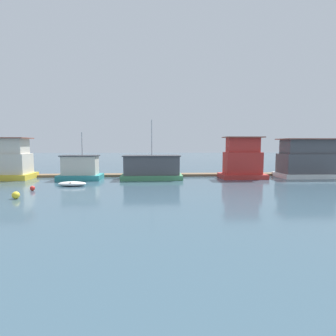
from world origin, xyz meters
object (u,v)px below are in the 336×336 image
(houseboat_green, at_px, (152,168))
(houseboat_red, at_px, (242,161))
(houseboat_yellow, at_px, (10,161))
(mooring_post_far_left, at_px, (155,169))
(mooring_post_near_left, at_px, (12,173))
(buoy_red, at_px, (32,188))
(dinghy_white, at_px, (72,184))
(houseboat_teal, at_px, (80,169))
(mooring_post_near_right, at_px, (12,170))
(buoy_yellow, at_px, (16,195))
(houseboat_white, at_px, (307,160))

(houseboat_green, xyz_separation_m, houseboat_red, (11.42, 0.08, 0.82))
(houseboat_yellow, xyz_separation_m, mooring_post_far_left, (17.87, 1.02, -1.16))
(mooring_post_near_left, height_order, buoy_red, mooring_post_near_left)
(houseboat_yellow, relative_size, dinghy_white, 1.78)
(mooring_post_far_left, bearing_deg, houseboat_green, -104.35)
(houseboat_teal, xyz_separation_m, buoy_red, (-2.35, -7.52, -1.10))
(mooring_post_near_right, relative_size, mooring_post_near_left, 1.57)
(buoy_yellow, xyz_separation_m, buoy_red, (-0.37, 3.68, -0.07))
(houseboat_red, xyz_separation_m, mooring_post_far_left, (-10.95, 1.76, -1.14))
(houseboat_white, xyz_separation_m, buoy_yellow, (-30.66, -11.74, -2.00))
(houseboat_teal, xyz_separation_m, houseboat_red, (20.05, 0.22, 0.89))
(mooring_post_near_right, bearing_deg, houseboat_teal, -12.23)
(houseboat_teal, relative_size, mooring_post_near_right, 2.75)
(houseboat_red, relative_size, houseboat_white, 0.75)
(dinghy_white, height_order, buoy_yellow, buoy_yellow)
(houseboat_green, distance_m, mooring_post_near_right, 17.86)
(houseboat_red, bearing_deg, buoy_red, -160.94)
(mooring_post_near_left, bearing_deg, houseboat_green, -5.93)
(buoy_yellow, bearing_deg, houseboat_green, 46.90)
(houseboat_green, relative_size, houseboat_white, 1.00)
(houseboat_white, height_order, dinghy_white, houseboat_white)
(houseboat_green, relative_size, houseboat_red, 1.33)
(houseboat_white, relative_size, buoy_yellow, 12.84)
(buoy_red, bearing_deg, houseboat_green, 34.90)
(dinghy_white, relative_size, mooring_post_near_left, 2.21)
(buoy_red, bearing_deg, dinghy_white, 41.45)
(houseboat_red, relative_size, dinghy_white, 1.90)
(houseboat_yellow, bearing_deg, mooring_post_near_right, 109.65)
(houseboat_teal, height_order, mooring_post_far_left, houseboat_teal)
(mooring_post_near_right, height_order, mooring_post_near_left, mooring_post_near_right)
(mooring_post_near_right, distance_m, mooring_post_near_left, 0.38)
(mooring_post_far_left, bearing_deg, mooring_post_near_right, 180.00)
(houseboat_white, distance_m, buoy_red, 32.13)
(houseboat_yellow, xyz_separation_m, mooring_post_near_left, (-0.35, 1.02, -1.57))
(houseboat_white, xyz_separation_m, mooring_post_near_right, (-37.82, 1.44, -1.25))
(mooring_post_near_left, relative_size, buoy_yellow, 2.29)
(dinghy_white, xyz_separation_m, buoy_yellow, (-2.47, -6.19, 0.05))
(houseboat_yellow, xyz_separation_m, buoy_red, (6.42, -8.48, -2.01))
(dinghy_white, bearing_deg, houseboat_red, 14.95)
(mooring_post_near_left, bearing_deg, mooring_post_near_right, 180.00)
(houseboat_white, height_order, mooring_post_far_left, houseboat_white)
(mooring_post_far_left, distance_m, mooring_post_near_left, 18.23)
(houseboat_yellow, relative_size, houseboat_white, 0.70)
(houseboat_yellow, bearing_deg, dinghy_white, -32.77)
(mooring_post_near_right, height_order, mooring_post_far_left, mooring_post_far_left)
(mooring_post_far_left, bearing_deg, buoy_yellow, -130.06)
(houseboat_yellow, bearing_deg, houseboat_red, -1.47)
(houseboat_teal, height_order, buoy_red, houseboat_teal)
(houseboat_white, bearing_deg, buoy_red, -165.43)
(houseboat_yellow, xyz_separation_m, dinghy_white, (9.26, -5.96, -2.00))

